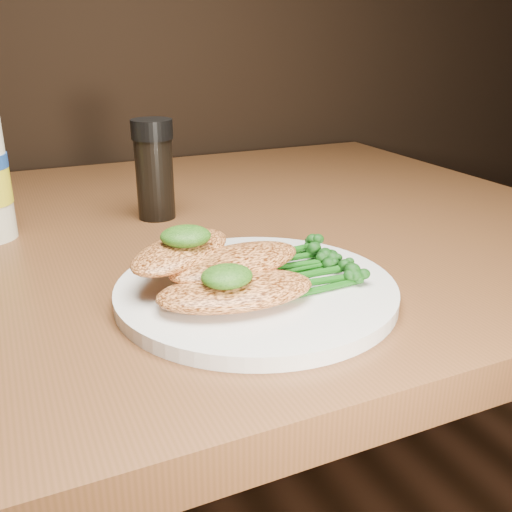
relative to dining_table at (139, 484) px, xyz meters
name	(u,v)px	position (x,y,z in m)	size (l,w,h in m)	color
dining_table	(139,484)	(0.00, 0.00, 0.00)	(1.20, 0.80, 0.75)	#543319
plate	(256,290)	(0.08, -0.23, 0.38)	(0.25, 0.25, 0.01)	white
chicken_front	(236,291)	(0.05, -0.25, 0.40)	(0.13, 0.07, 0.02)	#F7954E
chicken_mid	(235,262)	(0.06, -0.21, 0.41)	(0.13, 0.07, 0.02)	#F7954E
chicken_back	(181,251)	(0.02, -0.19, 0.41)	(0.12, 0.06, 0.02)	#F7954E
pesto_front	(227,276)	(0.04, -0.26, 0.41)	(0.04, 0.04, 0.02)	black
pesto_back	(186,236)	(0.03, -0.19, 0.43)	(0.05, 0.04, 0.02)	black
broccolini_bundle	(292,265)	(0.12, -0.22, 0.40)	(0.12, 0.10, 0.02)	#155412
pepper_grinder	(154,170)	(0.06, 0.04, 0.44)	(0.05, 0.05, 0.12)	black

